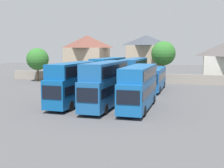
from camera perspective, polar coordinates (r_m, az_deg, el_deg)
ground at (r=51.90m, az=4.48°, el=-0.59°), size 140.00×140.00×0.00m
depot_boundary_wall at (r=58.32m, az=5.77°, el=1.11°), size 56.00×0.50×1.80m
bus_1 at (r=35.57m, az=-7.26°, el=0.49°), size 2.78×10.53×5.00m
bus_2 at (r=33.88m, az=-1.25°, el=0.36°), size 2.64×11.33×5.15m
bus_3 at (r=33.18m, az=5.11°, el=-0.17°), size 2.70×11.26×4.74m
bus_4 at (r=49.05m, az=-0.69°, el=2.34°), size 3.31×11.27×5.06m
bus_5 at (r=48.02m, az=4.15°, el=2.20°), size 2.74×12.09×5.02m
bus_6 at (r=48.12m, az=8.03°, el=1.19°), size 2.69×10.96×3.54m
house_terrace_left at (r=68.62m, az=-4.69°, el=5.28°), size 8.81×8.31×9.47m
house_terrace_centre at (r=65.16m, az=6.44°, el=5.11°), size 7.60×7.52×9.37m
house_terrace_right at (r=64.06m, az=20.37°, el=3.99°), size 8.16×7.55×7.78m
tree_behind_wall at (r=60.01m, az=9.67°, el=5.69°), size 4.74×4.74×8.00m
tree_right_of_lot at (r=62.29m, az=-13.87°, el=4.57°), size 4.42×4.42×6.66m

